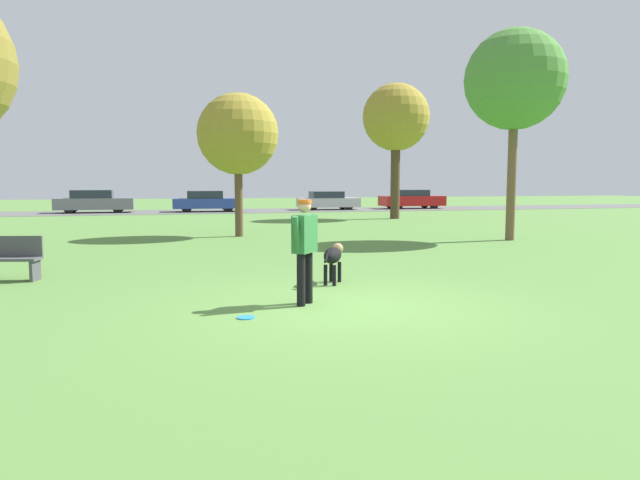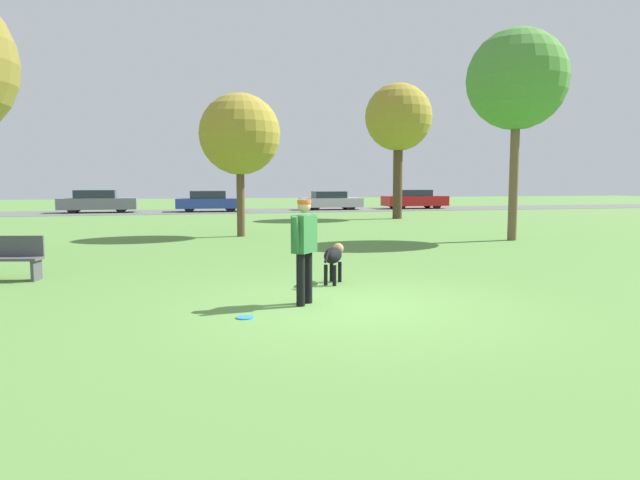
# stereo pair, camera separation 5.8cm
# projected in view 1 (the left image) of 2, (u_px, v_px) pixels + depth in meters

# --- Properties ---
(ground_plane) EXTENTS (120.00, 120.00, 0.00)m
(ground_plane) POSITION_uv_depth(u_px,v_px,m) (350.00, 307.00, 8.55)
(ground_plane) COLOR #56843D
(far_road_strip) EXTENTS (120.00, 6.00, 0.01)m
(far_road_strip) POSITION_uv_depth(u_px,v_px,m) (206.00, 211.00, 36.59)
(far_road_strip) COLOR #5B5B59
(far_road_strip) RESTS_ON ground_plane
(person) EXTENTS (0.53, 0.59, 1.60)m
(person) POSITION_uv_depth(u_px,v_px,m) (305.00, 243.00, 8.61)
(person) COLOR black
(person) RESTS_ON ground_plane
(dog) EXTENTS (0.66, 1.00, 0.71)m
(dog) POSITION_uv_depth(u_px,v_px,m) (333.00, 256.00, 10.50)
(dog) COLOR black
(dog) RESTS_ON ground_plane
(frisbee) EXTENTS (0.24, 0.24, 0.02)m
(frisbee) POSITION_uv_depth(u_px,v_px,m) (246.00, 317.00, 7.83)
(frisbee) COLOR #268CE5
(frisbee) RESTS_ON ground_plane
(tree_far_right) EXTENTS (3.40, 3.40, 6.86)m
(tree_far_right) POSITION_uv_depth(u_px,v_px,m) (396.00, 118.00, 28.88)
(tree_far_right) COLOR #4C3826
(tree_far_right) RESTS_ON ground_plane
(tree_near_right) EXTENTS (3.15, 3.15, 6.66)m
(tree_near_right) POSITION_uv_depth(u_px,v_px,m) (515.00, 81.00, 17.94)
(tree_near_right) COLOR brown
(tree_near_right) RESTS_ON ground_plane
(tree_mid_center) EXTENTS (2.76, 2.76, 4.88)m
(tree_mid_center) POSITION_uv_depth(u_px,v_px,m) (238.00, 135.00, 19.36)
(tree_mid_center) COLOR brown
(tree_mid_center) RESTS_ON ground_plane
(parked_car_grey) EXTENTS (4.57, 1.81, 1.40)m
(parked_car_grey) POSITION_uv_depth(u_px,v_px,m) (94.00, 202.00, 34.91)
(parked_car_grey) COLOR slate
(parked_car_grey) RESTS_ON ground_plane
(parked_car_blue) EXTENTS (4.30, 2.04, 1.33)m
(parked_car_blue) POSITION_uv_depth(u_px,v_px,m) (207.00, 201.00, 36.20)
(parked_car_blue) COLOR #284293
(parked_car_blue) RESTS_ON ground_plane
(parked_car_silver) EXTENTS (4.17, 1.81, 1.25)m
(parked_car_silver) POSITION_uv_depth(u_px,v_px,m) (328.00, 201.00, 38.79)
(parked_car_silver) COLOR #B7B7BC
(parked_car_silver) RESTS_ON ground_plane
(parked_car_red) EXTENTS (4.51, 1.80, 1.34)m
(parked_car_red) POSITION_uv_depth(u_px,v_px,m) (412.00, 199.00, 40.54)
(parked_car_red) COLOR red
(parked_car_red) RESTS_ON ground_plane
(park_bench) EXTENTS (1.46, 0.72, 0.84)m
(park_bench) POSITION_uv_depth(u_px,v_px,m) (3.00, 257.00, 10.82)
(park_bench) COLOR #47474C
(park_bench) RESTS_ON ground_plane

